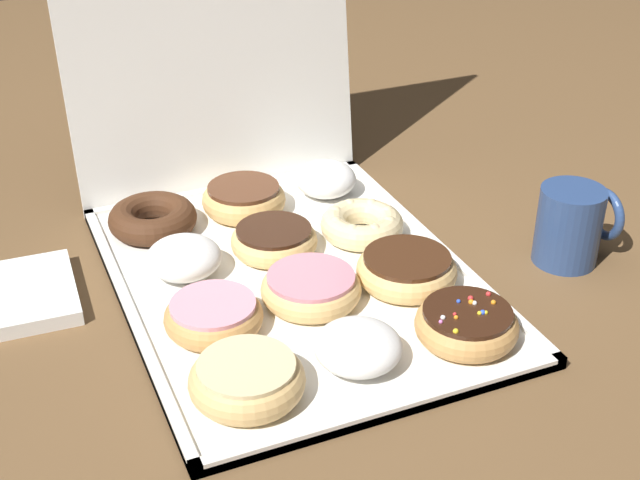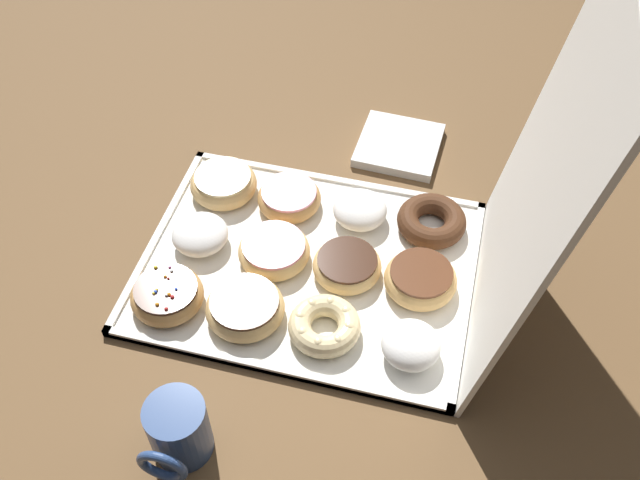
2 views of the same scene
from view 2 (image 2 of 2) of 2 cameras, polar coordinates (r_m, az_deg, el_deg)
ground_plane at (r=1.17m, az=-0.98°, el=-2.25°), size 3.00×3.00×0.00m
donut_box at (r=1.17m, az=-0.99°, el=-2.08°), size 0.41×0.53×0.01m
box_lid_open at (r=0.96m, az=16.85°, el=4.28°), size 0.41×0.09×0.54m
glazed_ring_donut_0 at (r=1.27m, az=-7.63°, el=4.46°), size 0.12×0.12×0.04m
powdered_filled_donut_1 at (r=1.19m, az=-9.48°, el=0.37°), size 0.09×0.09×0.04m
sprinkle_donut_2 at (r=1.13m, az=-12.00°, el=-4.26°), size 0.11×0.11×0.04m
pink_frosted_donut_3 at (r=1.24m, az=-2.45°, el=3.36°), size 0.11×0.11×0.04m
pink_frosted_donut_4 at (r=1.16m, az=-3.66°, el=-0.86°), size 0.12×0.12×0.04m
chocolate_frosted_donut_5 at (r=1.10m, az=-5.93°, el=-5.33°), size 0.12×0.12×0.04m
powdered_filled_donut_6 at (r=1.21m, az=3.18°, el=2.39°), size 0.09×0.09×0.05m
chocolate_frosted_donut_7 at (r=1.14m, az=2.19°, el=-1.87°), size 0.11×0.11×0.03m
cruller_donut_8 at (r=1.07m, az=0.36°, el=-6.76°), size 0.11×0.11×0.04m
chocolate_cake_ring_donut_9 at (r=1.22m, az=8.80°, el=1.49°), size 0.12×0.12×0.04m
chocolate_frosted_donut_10 at (r=1.13m, az=7.91°, el=-3.24°), size 0.11×0.11×0.04m
powdered_filled_donut_11 at (r=1.06m, az=7.20°, el=-8.23°), size 0.09×0.09×0.05m
coffee_mug at (r=0.98m, az=-11.19°, el=-14.59°), size 0.10×0.08×0.10m
napkin_stack at (r=1.37m, az=6.26°, el=7.45°), size 0.15×0.15×0.02m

